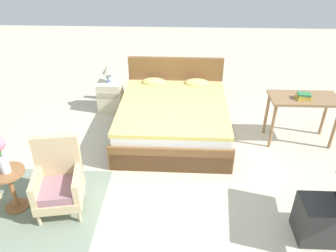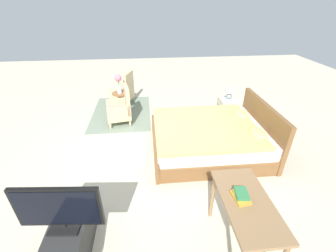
% 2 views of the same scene
% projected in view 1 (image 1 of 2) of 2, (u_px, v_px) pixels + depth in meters
% --- Properties ---
extents(ground_plane, '(16.00, 16.00, 0.00)m').
position_uv_depth(ground_plane, '(167.00, 170.00, 4.71)').
color(ground_plane, beige).
extents(floor_rug, '(2.10, 1.50, 0.01)m').
position_uv_depth(floor_rug, '(18.00, 207.00, 4.08)').
color(floor_rug, gray).
rests_on(floor_rug, ground_plane).
extents(bed, '(1.78, 2.17, 0.96)m').
position_uv_depth(bed, '(173.00, 116.00, 5.47)').
color(bed, brown).
rests_on(bed, ground_plane).
extents(armchair_by_window_right, '(0.63, 0.63, 0.92)m').
position_uv_depth(armchair_by_window_right, '(59.00, 182.00, 3.91)').
color(armchair_by_window_right, '#CCB284').
rests_on(armchair_by_window_right, floor_rug).
extents(side_table, '(0.40, 0.40, 0.56)m').
position_uv_depth(side_table, '(11.00, 185.00, 3.90)').
color(side_table, '#936038').
rests_on(side_table, ground_plane).
extents(flower_vase, '(0.17, 0.17, 0.48)m').
position_uv_depth(flower_vase, '(0.00, 151.00, 3.65)').
color(flower_vase, silver).
rests_on(flower_vase, side_table).
extents(nightstand, '(0.44, 0.41, 0.56)m').
position_uv_depth(nightstand, '(111.00, 96.00, 6.16)').
color(nightstand, beige).
rests_on(nightstand, ground_plane).
extents(table_lamp, '(0.22, 0.22, 0.33)m').
position_uv_depth(table_lamp, '(108.00, 71.00, 5.90)').
color(table_lamp, '#9EADC6').
rests_on(table_lamp, nightstand).
extents(vanity_desk, '(1.04, 0.52, 0.78)m').
position_uv_depth(vanity_desk, '(303.00, 104.00, 5.04)').
color(vanity_desk, '#8E6B47').
rests_on(vanity_desk, ground_plane).
extents(book_stack, '(0.24, 0.18, 0.09)m').
position_uv_depth(book_stack, '(304.00, 96.00, 4.91)').
color(book_stack, '#B79333').
rests_on(book_stack, vanity_desk).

